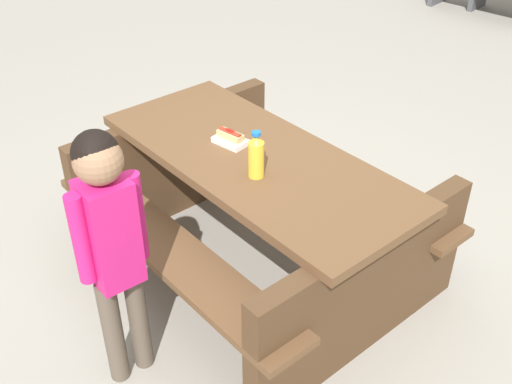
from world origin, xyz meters
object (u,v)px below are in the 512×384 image
object	(u,v)px
picnic_table	(256,204)
hotdog_tray	(230,138)
child_in_coat	(110,233)
soda_bottle	(256,156)

from	to	relation	value
picnic_table	hotdog_tray	bearing A→B (deg)	7.01
picnic_table	child_in_coat	distance (m)	1.02
hotdog_tray	child_in_coat	distance (m)	0.98
child_in_coat	soda_bottle	bearing A→B (deg)	-87.47
soda_bottle	child_in_coat	distance (m)	0.81
picnic_table	soda_bottle	distance (m)	0.46
soda_bottle	picnic_table	bearing A→B (deg)	-39.86
soda_bottle	child_in_coat	size ratio (longest dim) A/B	0.19
hotdog_tray	child_in_coat	bearing A→B (deg)	111.89
hotdog_tray	child_in_coat	world-z (taller)	child_in_coat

